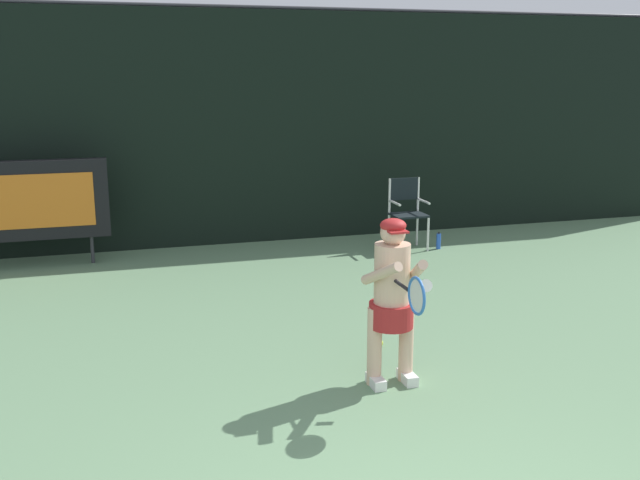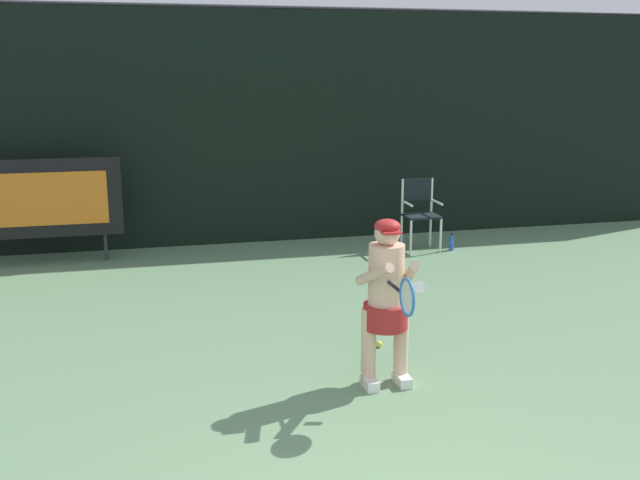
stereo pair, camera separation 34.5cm
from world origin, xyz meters
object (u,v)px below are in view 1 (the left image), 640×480
Objects in this scene: umpire_chair at (407,209)px; tennis_player at (392,295)px; water_bottle at (439,241)px; tennis_ball_loose at (380,343)px; scoreboard at (26,201)px; tennis_racket at (415,295)px.

umpire_chair is 5.07m from tennis_player.
water_bottle is 5.15m from tennis_player.
tennis_ball_loose is (-2.35, -3.56, -0.09)m from water_bottle.
tennis_player is at bearing -105.10° from tennis_ball_loose.
tennis_ball_loose is at bearing -49.53° from scoreboard.
scoreboard reaches higher than tennis_player.
water_bottle is 4.27m from tennis_ball_loose.
water_bottle is at bearing -6.30° from scoreboard.
scoreboard is at bearing 123.67° from tennis_player.
scoreboard is 6.53m from tennis_racket.
tennis_player is at bearing -56.33° from scoreboard.
umpire_chair is at bearing 65.24° from tennis_player.
water_bottle reaches higher than tennis_ball_loose.
scoreboard reaches higher than water_bottle.
tennis_ball_loose is (3.60, -4.22, -0.91)m from scoreboard.
umpire_chair is 4.08× the size of water_bottle.
tennis_racket reaches higher than umpire_chair.
tennis_player reaches higher than umpire_chair.
water_bottle is at bearing 56.57° from tennis_ball_loose.
scoreboard is at bearing 114.39° from tennis_racket.
water_bottle is (5.95, -0.66, -0.82)m from scoreboard.
water_bottle is 0.18× the size of tennis_player.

